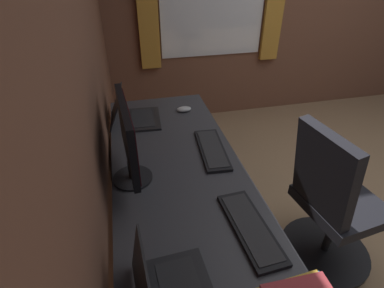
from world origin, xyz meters
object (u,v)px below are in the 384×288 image
monitor_primary (128,139)px  laptop_left (166,287)px  keyboard_spare (212,149)px  office_chair (331,208)px  keyboard_main (250,227)px  laptop_leftmost (132,114)px  mouse_main (184,109)px  drawer_pedestal (167,186)px

monitor_primary → laptop_left: bearing=-174.1°
laptop_left → keyboard_spare: 0.89m
laptop_left → office_chair: size_ratio=0.31×
keyboard_spare → office_chair: office_chair is taller
keyboard_main → keyboard_spare: 0.60m
office_chair → monitor_primary: bearing=80.3°
laptop_leftmost → keyboard_main: 1.15m
keyboard_main → mouse_main: size_ratio=4.11×
keyboard_main → office_chair: 0.74m
monitor_primary → laptop_leftmost: bearing=-3.5°
monitor_primary → laptop_leftmost: size_ratio=1.39×
laptop_leftmost → keyboard_spare: bearing=-137.9°
drawer_pedestal → laptop_leftmost: 0.55m
keyboard_spare → mouse_main: size_ratio=4.13×
monitor_primary → laptop_left: 0.68m
keyboard_spare → laptop_leftmost: bearing=42.1°
keyboard_main → mouse_main: bearing=2.4°
monitor_primary → mouse_main: size_ratio=4.66×
laptop_left → keyboard_main: laptop_left is taller
keyboard_spare → office_chair: (-0.34, -0.63, -0.28)m
laptop_left → keyboard_spare: size_ratio=0.70×
monitor_primary → keyboard_spare: monitor_primary is taller
keyboard_spare → keyboard_main: bearing=179.2°
laptop_leftmost → keyboard_spare: laptop_leftmost is taller
keyboard_main → mouse_main: 1.13m
drawer_pedestal → monitor_primary: (-0.34, 0.21, 0.63)m
keyboard_main → drawer_pedestal: bearing=17.2°
keyboard_main → office_chair: bearing=-68.0°
laptop_left → mouse_main: laptop_left is taller
keyboard_spare → mouse_main: bearing=5.9°
monitor_primary → laptop_leftmost: 0.65m
keyboard_main → mouse_main: (1.13, 0.05, 0.01)m
office_chair → mouse_main: bearing=38.2°
keyboard_spare → office_chair: 0.77m
drawer_pedestal → monitor_primary: bearing=147.8°
keyboard_main → keyboard_spare: same height
laptop_leftmost → laptop_left: 1.27m
mouse_main → office_chair: (-0.87, -0.69, -0.29)m
laptop_leftmost → laptop_left: bearing=-178.7°
laptop_left → keyboard_spare: bearing=-26.4°
keyboard_spare → drawer_pedestal: bearing=53.2°
laptop_leftmost → office_chair: 1.37m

